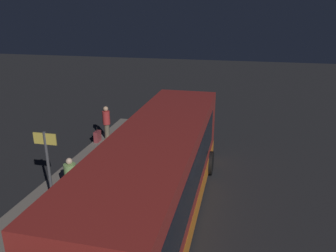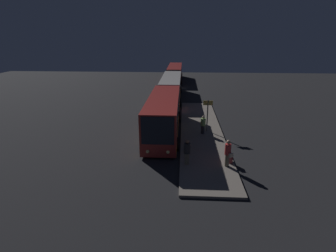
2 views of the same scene
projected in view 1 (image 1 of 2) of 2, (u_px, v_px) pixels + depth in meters
name	position (u px, v px, depth m)	size (l,w,h in m)	color
ground	(160.00, 225.00, 10.61)	(80.00, 80.00, 0.00)	#232326
platform	(65.00, 210.00, 11.30)	(20.00, 3.55, 0.15)	slate
bus_lead	(159.00, 177.00, 10.39)	(10.81, 2.78, 3.18)	maroon
passenger_boarding	(106.00, 121.00, 17.27)	(0.65, 0.60, 1.78)	#6B604C
passenger_waiting	(152.00, 126.00, 16.62)	(0.58, 0.58, 1.71)	#6B604C
passenger_with_bags	(71.00, 177.00, 11.66)	(0.60, 0.60, 1.57)	#2D2D33
suitcase	(97.00, 136.00, 17.04)	(0.47, 0.23, 0.81)	maroon
sign_post	(48.00, 161.00, 10.85)	(0.10, 0.81, 2.75)	#4C4C51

